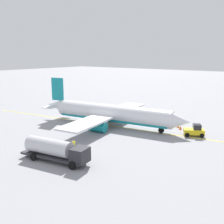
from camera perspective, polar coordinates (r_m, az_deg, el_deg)
name	(u,v)px	position (r m, az deg, el deg)	size (l,w,h in m)	color
ground_plane	(112,126)	(56.50, 0.00, -2.97)	(400.00, 400.00, 0.00)	#939399
airplane	(110,114)	(56.13, -0.47, -0.36)	(33.79, 28.94, 9.51)	white
fuel_tanker	(55,150)	(38.70, -12.01, -7.82)	(10.85, 4.37, 3.15)	#2D2D33
pushback_tug	(195,131)	(51.78, 17.15, -3.80)	(4.12, 3.65, 2.20)	yellow
refueling_worker	(74,145)	(42.67, -8.16, -7.04)	(0.63, 0.56, 1.71)	navy
safety_cone_nose	(180,128)	(55.54, 14.34, -3.25)	(0.64, 0.64, 0.71)	#F2590F
safety_cone_wingtip	(178,126)	(57.00, 13.85, -2.84)	(0.63, 0.63, 0.70)	#F2590F
taxi_line_marking	(112,126)	(56.50, 0.00, -2.97)	(68.41, 0.30, 0.01)	yellow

